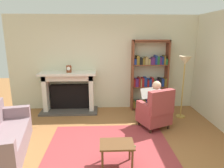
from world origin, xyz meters
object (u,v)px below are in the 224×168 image
object	(u,v)px
mantel_clock	(69,69)
fireplace	(69,91)
floor_lamp	(185,66)
seated_reader	(153,102)
sofa_floral	(1,138)
armchair_reading	(156,111)
side_table	(117,147)
bookshelf	(150,78)

from	to	relation	value
mantel_clock	fireplace	bearing A→B (deg)	112.29
fireplace	floor_lamp	distance (m)	3.21
seated_reader	mantel_clock	bearing A→B (deg)	-49.71
mantel_clock	sofa_floral	distance (m)	2.46
armchair_reading	floor_lamp	size ratio (longest dim) A/B	0.59
armchair_reading	side_table	size ratio (longest dim) A/B	1.73
bookshelf	armchair_reading	distance (m)	1.40
bookshelf	armchair_reading	world-z (taller)	bookshelf
bookshelf	floor_lamp	size ratio (longest dim) A/B	1.24
mantel_clock	armchair_reading	world-z (taller)	mantel_clock
sofa_floral	fireplace	bearing A→B (deg)	-34.05
armchair_reading	bookshelf	bearing A→B (deg)	-119.21
mantel_clock	side_table	xyz separation A→B (m)	(1.14, -2.52, -0.88)
seated_reader	floor_lamp	bearing A→B (deg)	-173.24
armchair_reading	floor_lamp	xyz separation A→B (m)	(0.86, 0.63, 0.96)
fireplace	mantel_clock	distance (m)	0.65
seated_reader	floor_lamp	distance (m)	1.30
floor_lamp	seated_reader	bearing A→B (deg)	-150.02
bookshelf	sofa_floral	bearing A→B (deg)	-145.56
fireplace	bookshelf	world-z (taller)	bookshelf
bookshelf	fireplace	bearing A→B (deg)	-179.18
fireplace	bookshelf	bearing A→B (deg)	0.82
armchair_reading	side_table	distance (m)	1.70
fireplace	seated_reader	size ratio (longest dim) A/B	1.40
seated_reader	bookshelf	bearing A→B (deg)	-121.96
fireplace	sofa_floral	bearing A→B (deg)	-112.46
armchair_reading	sofa_floral	world-z (taller)	armchair_reading
armchair_reading	side_table	xyz separation A→B (m)	(-1.01, -1.37, -0.07)
sofa_floral	floor_lamp	world-z (taller)	floor_lamp
fireplace	side_table	bearing A→B (deg)	-65.83
floor_lamp	sofa_floral	bearing A→B (deg)	-158.55
mantel_clock	side_table	bearing A→B (deg)	-65.75
armchair_reading	floor_lamp	distance (m)	1.43
fireplace	sofa_floral	size ratio (longest dim) A/B	0.88
armchair_reading	seated_reader	size ratio (longest dim) A/B	0.85
armchair_reading	side_table	bearing A→B (deg)	30.54
fireplace	sofa_floral	xyz separation A→B (m)	(-0.90, -2.17, -0.28)
seated_reader	armchair_reading	bearing A→B (deg)	90.00
fireplace	armchair_reading	size ratio (longest dim) A/B	1.65
fireplace	seated_reader	bearing A→B (deg)	-28.22
fireplace	sofa_floral	world-z (taller)	fireplace
floor_lamp	armchair_reading	bearing A→B (deg)	-143.75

